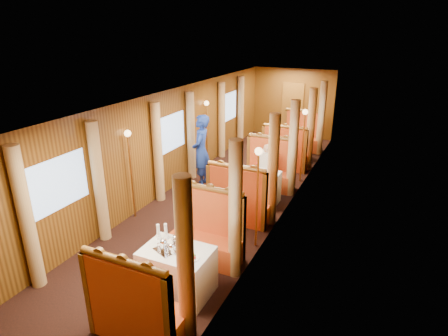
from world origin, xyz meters
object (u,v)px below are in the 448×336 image
Objects in this scene: banquette_near_fwd at (137,311)px; steward at (201,151)px; teapot_back at (176,242)px; table_near at (177,271)px; banquette_far_fwd at (285,155)px; rose_vase_mid at (257,165)px; banquette_mid_fwd at (239,203)px; banquette_near_aft at (207,237)px; passenger at (266,163)px; banquette_mid_aft at (269,171)px; banquette_far_aft at (302,137)px; table_mid at (255,188)px; tea_tray at (166,250)px; rose_vase_far at (295,130)px; fruit_plate at (191,258)px; teapot_right at (172,250)px; teapot_left at (164,246)px; table_far at (294,147)px.

banquette_near_fwd is 5.19m from steward.
banquette_near_fwd is at bearing -69.61° from teapot_back.
table_near is 0.78× the size of banquette_far_fwd.
banquette_far_fwd is at bearing 90.51° from rose_vase_mid.
banquette_mid_fwd is at bearing -90.00° from banquette_far_fwd.
passenger is (-0.00, 3.24, 0.32)m from banquette_near_aft.
banquette_far_aft is (0.00, 3.50, 0.00)m from banquette_mid_aft.
table_mid is at bearing 90.00° from banquette_mid_fwd.
table_near is 0.78× the size of banquette_near_fwd.
tea_tray is at bearing -93.01° from banquette_mid_fwd.
banquette_near_aft is (0.00, 2.03, 0.00)m from banquette_near_fwd.
rose_vase_far is at bearing -89.56° from banquette_far_aft.
banquette_near_fwd is 1.03m from fruit_plate.
banquette_far_aft is at bearing 142.93° from steward.
steward is at bearing -167.31° from passenger.
banquette_far_fwd and banquette_far_aft have the same top height.
fruit_plate is 4.44m from steward.
banquette_mid_fwd is 8.60× the size of teapot_right.
banquette_mid_fwd is 2.62m from teapot_right.
banquette_far_fwd reaches higher than rose_vase_mid.
fruit_plate is 0.60× the size of rose_vase_mid.
table_near is 0.41m from tea_tray.
tea_tray is 0.45m from fruit_plate.
teapot_right is 0.43× the size of rose_vase_far.
banquette_far_fwd is at bearing 126.65° from steward.
banquette_mid_aft is at bearing 93.92° from fruit_plate.
table_near is 0.78× the size of banquette_far_aft.
banquette_near_fwd is 8.03m from rose_vase_far.
teapot_back is (-0.06, -2.39, 0.40)m from banquette_mid_fwd.
rose_vase_mid reaches higher than table_mid.
passenger is at bearing 94.15° from fruit_plate.
banquette_far_aft is at bearing 90.00° from banquette_near_aft.
tea_tray is (-0.13, -6.06, 0.33)m from banquette_far_fwd.
teapot_back is at bearing 39.70° from teapot_left.
steward is (-1.56, 3.79, 0.12)m from teapot_back.
rose_vase_far is (0.17, 7.08, 0.10)m from teapot_left.
table_far is 1.02m from banquette_far_fwd.
banquette_near_fwd is 6.17× the size of fruit_plate.
table_near is at bearing 30.29° from tea_tray.
fruit_plate is 0.60× the size of rose_vase_far.
tea_tray reaches higher than table_near.
banquette_mid_aft is 0.41m from passenger.
teapot_back is at bearing -90.60° from rose_vase_far.
banquette_far_aft reaches higher than teapot_back.
banquette_near_aft is 1.00× the size of banquette_mid_aft.
teapot_right is (-0.01, -7.10, 0.44)m from table_far.
table_far is 5.73× the size of teapot_left.
banquette_near_fwd and banquette_near_aft have the same top height.
rose_vase_mid is at bearing -88.29° from passenger.
banquette_near_fwd is 1.00× the size of banquette_far_fwd.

